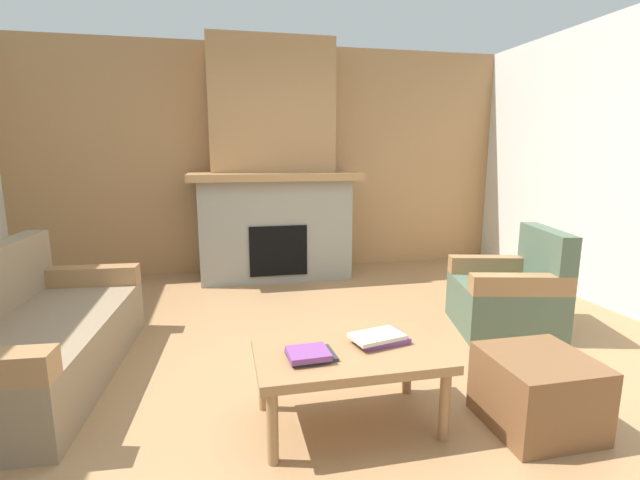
{
  "coord_description": "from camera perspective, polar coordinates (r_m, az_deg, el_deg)",
  "views": [
    {
      "loc": [
        -0.59,
        -2.69,
        1.46
      ],
      "look_at": [
        0.2,
        0.97,
        0.74
      ],
      "focal_mm": 25.6,
      "sensor_mm": 36.0,
      "label": 1
    }
  ],
  "objects": [
    {
      "name": "book_stack_near_edge",
      "position": [
        2.38,
        -1.33,
        -14.08
      ],
      "size": [
        0.25,
        0.22,
        0.05
      ],
      "color": "#2D2D33",
      "rests_on": "coffee_table"
    },
    {
      "name": "wall_back_wood_panel",
      "position": [
        5.72,
        -6.35,
        9.8
      ],
      "size": [
        6.0,
        0.12,
        2.7
      ],
      "primitive_type": "cube",
      "color": "#A87A4C",
      "rests_on": "ground"
    },
    {
      "name": "ground",
      "position": [
        3.12,
        0.22,
        -16.97
      ],
      "size": [
        9.0,
        9.0,
        0.0
      ],
      "primitive_type": "plane",
      "color": "#9E754C"
    },
    {
      "name": "ottoman",
      "position": [
        2.82,
        25.53,
        -16.72
      ],
      "size": [
        0.52,
        0.52,
        0.4
      ],
      "primitive_type": "cube",
      "color": "brown",
      "rests_on": "ground"
    },
    {
      "name": "couch",
      "position": [
        3.51,
        -32.35,
        -10.41
      ],
      "size": [
        0.96,
        1.85,
        0.85
      ],
      "color": "#847056",
      "rests_on": "ground"
    },
    {
      "name": "armchair",
      "position": [
        4.12,
        22.66,
        -6.36
      ],
      "size": [
        0.92,
        0.92,
        0.85
      ],
      "color": "#4C604C",
      "rests_on": "ground"
    },
    {
      "name": "fireplace",
      "position": [
        5.36,
        -5.88,
        7.74
      ],
      "size": [
        1.9,
        0.82,
        2.7
      ],
      "color": "gray",
      "rests_on": "ground"
    },
    {
      "name": "book_stack_center",
      "position": [
        2.59,
        7.4,
        -12.01
      ],
      "size": [
        0.34,
        0.26,
        0.05
      ],
      "color": "#7A3D84",
      "rests_on": "coffee_table"
    },
    {
      "name": "coffee_table",
      "position": [
        2.52,
        3.67,
        -14.64
      ],
      "size": [
        1.0,
        0.6,
        0.43
      ],
      "color": "#997047",
      "rests_on": "ground"
    }
  ]
}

